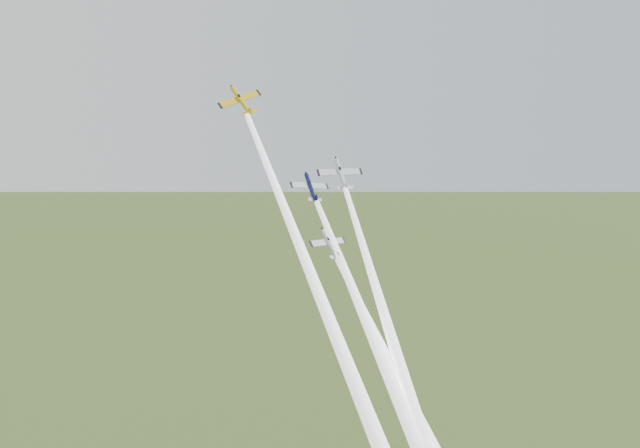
{
  "coord_description": "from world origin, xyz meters",
  "views": [
    {
      "loc": [
        -63.5,
        -123.8,
        112.62
      ],
      "look_at": [
        0.0,
        -6.0,
        92.0
      ],
      "focal_mm": 45.0,
      "sensor_mm": 36.0,
      "label": 1
    }
  ],
  "objects_px": {
    "plane_navy": "(311,187)",
    "plane_silver_right": "(341,174)",
    "plane_silver_low": "(329,244)",
    "plane_yellow": "(241,101)"
  },
  "relations": [
    {
      "from": "plane_silver_low",
      "to": "plane_navy",
      "type": "bearing_deg",
      "value": 77.14
    },
    {
      "from": "plane_yellow",
      "to": "plane_silver_right",
      "type": "relative_size",
      "value": 0.92
    },
    {
      "from": "plane_silver_right",
      "to": "plane_silver_low",
      "type": "xyz_separation_m",
      "value": [
        -7.36,
        -9.02,
        -10.95
      ]
    },
    {
      "from": "plane_navy",
      "to": "plane_silver_low",
      "type": "relative_size",
      "value": 1.03
    },
    {
      "from": "plane_yellow",
      "to": "plane_silver_low",
      "type": "relative_size",
      "value": 1.09
    },
    {
      "from": "plane_yellow",
      "to": "plane_silver_right",
      "type": "xyz_separation_m",
      "value": [
        18.16,
        -3.07,
        -13.25
      ]
    },
    {
      "from": "plane_silver_low",
      "to": "plane_yellow",
      "type": "bearing_deg",
      "value": 122.61
    },
    {
      "from": "plane_navy",
      "to": "plane_silver_right",
      "type": "distance_m",
      "value": 7.23
    },
    {
      "from": "plane_yellow",
      "to": "plane_silver_right",
      "type": "bearing_deg",
      "value": -11.77
    },
    {
      "from": "plane_navy",
      "to": "plane_silver_low",
      "type": "distance_m",
      "value": 11.93
    }
  ]
}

